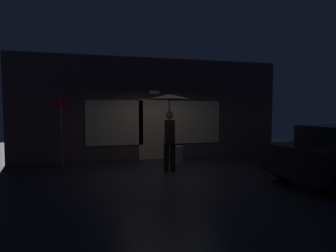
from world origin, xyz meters
The scene contains 5 objects.
ground_plane centered at (0.00, 0.00, 0.00)m, with size 18.00×18.00×0.00m, color #26262B.
building_facade centered at (0.00, 2.34, 1.83)m, with size 9.87×0.48×3.70m.
person_with_umbrella centered at (0.09, 0.13, 1.76)m, with size 1.25×1.25×2.26m.
street_sign_post centered at (-3.06, 1.44, 1.30)m, with size 0.40×0.07×2.29m.
sidewalk_bollard centered at (0.64, 1.05, 0.30)m, with size 0.29×0.29×0.61m, color #9E998E.
Camera 1 is at (-1.69, -7.19, 1.78)m, focal length 27.80 mm.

